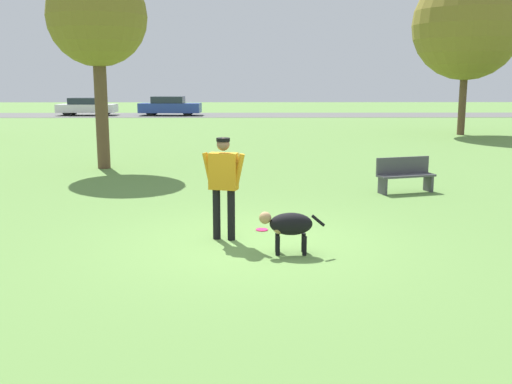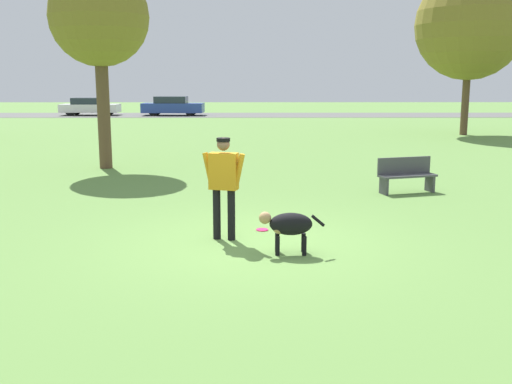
% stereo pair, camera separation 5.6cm
% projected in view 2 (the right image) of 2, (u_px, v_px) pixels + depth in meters
% --- Properties ---
extents(ground_plane, '(120.00, 120.00, 0.00)m').
position_uv_depth(ground_plane, '(250.00, 243.00, 9.93)').
color(ground_plane, '#608C42').
extents(far_road_strip, '(120.00, 6.00, 0.01)m').
position_uv_depth(far_road_strip, '(251.00, 115.00, 44.64)').
color(far_road_strip, '#5B5B59').
rests_on(far_road_strip, ground_plane).
extents(person, '(0.74, 0.34, 1.73)m').
position_uv_depth(person, '(224.00, 179.00, 9.99)').
color(person, black).
rests_on(person, ground_plane).
extents(dog, '(1.03, 0.36, 0.67)m').
position_uv_depth(dog, '(288.00, 225.00, 9.26)').
color(dog, black).
rests_on(dog, ground_plane).
extents(frisbee, '(0.22, 0.22, 0.02)m').
position_uv_depth(frisbee, '(262.00, 230.00, 10.78)').
color(frisbee, '#E52366').
rests_on(frisbee, ground_plane).
extents(tree_near_left, '(2.92, 2.92, 5.94)m').
position_uv_depth(tree_near_left, '(99.00, 18.00, 17.47)').
color(tree_near_left, brown).
rests_on(tree_near_left, ground_plane).
extents(tree_far_right, '(5.11, 5.11, 7.71)m').
position_uv_depth(tree_far_right, '(470.00, 25.00, 28.09)').
color(tree_far_right, brown).
rests_on(tree_far_right, ground_plane).
extents(parked_car_white, '(4.24, 1.83, 1.29)m').
position_uv_depth(parked_car_white, '(90.00, 107.00, 44.33)').
color(parked_car_white, white).
rests_on(parked_car_white, ground_plane).
extents(parked_car_blue, '(4.55, 1.92, 1.40)m').
position_uv_depth(parked_car_blue, '(173.00, 106.00, 44.13)').
color(parked_car_blue, '#284293').
rests_on(parked_car_blue, ground_plane).
extents(park_bench, '(1.46, 0.78, 0.84)m').
position_uv_depth(park_bench, '(406.00, 174.00, 14.29)').
color(park_bench, '#47474C').
rests_on(park_bench, ground_plane).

